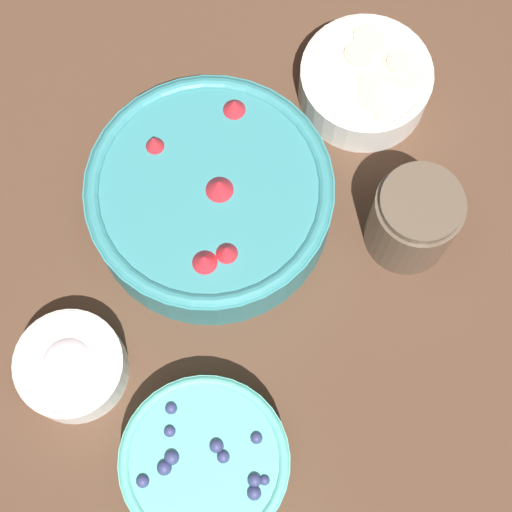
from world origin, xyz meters
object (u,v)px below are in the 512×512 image
Objects in this scene: bowl_bananas at (365,81)px; bowl_cream at (71,366)px; bowl_blueberries at (205,463)px; bowl_strawberries at (210,197)px; jar_chocolate at (413,220)px.

bowl_bananas is 0.46m from bowl_cream.
bowl_blueberries is 1.50× the size of bowl_cream.
jar_chocolate reaches higher than bowl_strawberries.
bowl_blueberries reaches higher than bowl_bananas.
jar_chocolate is at bearing 67.22° from bowl_strawberries.
bowl_bananas is (-0.37, 0.28, 0.00)m from bowl_blueberries.
bowl_blueberries is at bearing -37.58° from bowl_bananas.
bowl_cream is at bearing -81.97° from jar_chocolate.
bowl_bananas is at bearing 142.42° from bowl_blueberries.
bowl_blueberries is 0.17m from bowl_cream.
bowl_strawberries is 0.28m from bowl_blueberries.
jar_chocolate reaches higher than bowl_bananas.
bowl_strawberries is 1.57× the size of bowl_blueberries.
bowl_cream is at bearing -52.94° from bowl_strawberries.
bowl_blueberries is at bearing 40.16° from bowl_cream.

